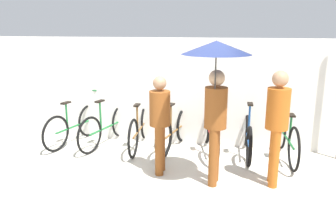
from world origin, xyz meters
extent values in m
plane|color=beige|center=(0.00, 0.00, 0.00)|extent=(30.00, 30.00, 0.00)
cube|color=silver|center=(0.00, 2.19, 1.03)|extent=(12.03, 0.12, 2.07)
torus|color=black|center=(-1.90, 2.17, 0.34)|extent=(0.21, 0.67, 0.68)
torus|color=black|center=(-2.13, 1.23, 0.34)|extent=(0.21, 0.67, 0.68)
cylinder|color=#19662D|center=(-2.01, 1.70, 0.34)|extent=(0.26, 0.95, 0.04)
cylinder|color=#19662D|center=(-2.05, 1.53, 0.59)|extent=(0.04, 0.04, 0.50)
cube|color=black|center=(-2.05, 1.53, 0.86)|extent=(0.13, 0.22, 0.03)
cylinder|color=#19662D|center=(-1.90, 2.17, 0.67)|extent=(0.04, 0.04, 0.66)
cylinder|color=#19662D|center=(-1.90, 2.17, 1.00)|extent=(0.43, 0.13, 0.03)
torus|color=black|center=(-1.22, 2.29, 0.35)|extent=(0.20, 0.69, 0.69)
torus|color=black|center=(-1.47, 1.25, 0.35)|extent=(0.20, 0.69, 0.69)
cylinder|color=#19662D|center=(-1.34, 1.77, 0.35)|extent=(0.28, 1.05, 0.04)
cylinder|color=#19662D|center=(-1.39, 1.59, 0.62)|extent=(0.04, 0.04, 0.55)
cube|color=black|center=(-1.39, 1.59, 0.91)|extent=(0.13, 0.22, 0.03)
cylinder|color=#19662D|center=(-1.22, 2.29, 0.70)|extent=(0.04, 0.04, 0.72)
cylinder|color=#19662D|center=(-1.22, 2.29, 1.06)|extent=(0.43, 0.13, 0.03)
torus|color=black|center=(-0.71, 2.28, 0.35)|extent=(0.09, 0.71, 0.70)
torus|color=black|center=(-0.63, 1.23, 0.35)|extent=(0.09, 0.71, 0.70)
cylinder|color=brown|center=(-0.67, 1.76, 0.35)|extent=(0.11, 1.05, 0.04)
cylinder|color=brown|center=(-0.66, 1.57, 0.61)|extent=(0.04, 0.04, 0.51)
cube|color=black|center=(-0.66, 1.57, 0.87)|extent=(0.10, 0.21, 0.03)
cylinder|color=brown|center=(-0.71, 2.28, 0.67)|extent=(0.04, 0.04, 0.63)
cylinder|color=brown|center=(-0.71, 2.28, 0.98)|extent=(0.44, 0.06, 0.03)
torus|color=black|center=(0.10, 2.25, 0.35)|extent=(0.20, 0.69, 0.69)
torus|color=black|center=(-0.10, 1.30, 0.35)|extent=(0.20, 0.69, 0.69)
cylinder|color=brown|center=(0.00, 1.78, 0.35)|extent=(0.23, 0.96, 0.04)
cylinder|color=brown|center=(-0.03, 1.61, 0.62)|extent=(0.04, 0.04, 0.54)
cube|color=black|center=(-0.03, 1.61, 0.90)|extent=(0.13, 0.21, 0.03)
cylinder|color=brown|center=(0.10, 2.25, 0.71)|extent=(0.04, 0.04, 0.73)
cylinder|color=brown|center=(0.10, 2.25, 1.08)|extent=(0.44, 0.12, 0.03)
torus|color=black|center=(0.56, 2.26, 0.36)|extent=(0.22, 0.72, 0.73)
torus|color=black|center=(0.79, 1.27, 0.36)|extent=(0.22, 0.72, 0.73)
cylinder|color=maroon|center=(0.67, 1.76, 0.36)|extent=(0.27, 1.00, 0.04)
cylinder|color=maroon|center=(0.71, 1.59, 0.66)|extent=(0.04, 0.04, 0.58)
cube|color=black|center=(0.71, 1.59, 0.96)|extent=(0.13, 0.22, 0.03)
cylinder|color=maroon|center=(0.56, 2.26, 0.73)|extent=(0.04, 0.04, 0.72)
cylinder|color=maroon|center=(0.56, 2.26, 1.09)|extent=(0.43, 0.13, 0.03)
torus|color=black|center=(1.33, 2.27, 0.34)|extent=(0.07, 0.68, 0.68)
torus|color=black|center=(1.35, 1.27, 0.34)|extent=(0.07, 0.68, 0.68)
cylinder|color=#19478C|center=(1.34, 1.77, 0.34)|extent=(0.06, 1.00, 0.04)
cylinder|color=#19478C|center=(1.35, 1.60, 0.65)|extent=(0.04, 0.04, 0.63)
cube|color=black|center=(1.35, 1.60, 0.98)|extent=(0.09, 0.20, 0.03)
cylinder|color=#19478C|center=(1.33, 2.27, 0.67)|extent=(0.04, 0.04, 0.67)
cylinder|color=#19478C|center=(1.33, 2.27, 1.01)|extent=(0.44, 0.04, 0.03)
torus|color=black|center=(1.98, 2.25, 0.36)|extent=(0.09, 0.73, 0.73)
torus|color=black|center=(2.04, 1.22, 0.36)|extent=(0.09, 0.73, 0.73)
cylinder|color=#19662D|center=(2.01, 1.74, 0.36)|extent=(0.10, 1.03, 0.04)
cylinder|color=#19662D|center=(2.02, 1.56, 0.59)|extent=(0.04, 0.04, 0.46)
cube|color=black|center=(2.02, 1.56, 0.84)|extent=(0.10, 0.21, 0.03)
cylinder|color=#19662D|center=(1.98, 2.25, 0.68)|extent=(0.04, 0.04, 0.63)
cylinder|color=#19662D|center=(1.98, 2.25, 1.00)|extent=(0.44, 0.05, 0.03)
cylinder|color=brown|center=(-0.04, 0.81, 0.39)|extent=(0.13, 0.13, 0.79)
cylinder|color=brown|center=(-0.03, 0.63, 0.39)|extent=(0.13, 0.13, 0.79)
cylinder|color=brown|center=(-0.03, 0.72, 1.06)|extent=(0.32, 0.32, 0.54)
sphere|color=#997051|center=(-0.03, 0.72, 1.45)|extent=(0.20, 0.20, 0.20)
cylinder|color=brown|center=(0.83, 0.61, 0.43)|extent=(0.13, 0.13, 0.86)
cylinder|color=brown|center=(0.81, 0.43, 0.43)|extent=(0.13, 0.13, 0.86)
cylinder|color=brown|center=(0.82, 0.52, 1.16)|extent=(0.32, 0.32, 0.59)
sphere|color=tan|center=(0.82, 0.52, 1.58)|extent=(0.22, 0.22, 0.22)
cylinder|color=#332D28|center=(0.81, 0.38, 1.55)|extent=(0.02, 0.02, 0.73)
cone|color=#19234C|center=(0.81, 0.38, 2.00)|extent=(0.93, 0.93, 0.18)
cylinder|color=#B25619|center=(1.68, 0.75, 0.43)|extent=(0.13, 0.13, 0.86)
cylinder|color=#B25619|center=(1.68, 0.57, 0.43)|extent=(0.13, 0.13, 0.86)
cylinder|color=#B25619|center=(1.68, 0.66, 1.15)|extent=(0.32, 0.32, 0.58)
sphere|color=tan|center=(1.68, 0.66, 1.57)|extent=(0.22, 0.22, 0.22)
camera|label=1|loc=(1.06, -3.99, 2.27)|focal=35.00mm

